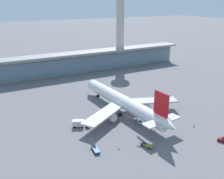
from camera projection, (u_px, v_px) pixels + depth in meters
ground_plane at (127, 116)px, 112.63m from camera, size 1200.00×1200.00×0.00m
airliner_on_stand at (124, 102)px, 113.83m from camera, size 51.56×67.34×17.92m
service_truck_near_nose_olive at (147, 145)px, 88.77m from camera, size 3.76×6.82×2.70m
service_truck_under_wing_red at (222, 140)px, 91.98m from camera, size 2.85×3.33×2.05m
service_truck_mid_apron_white at (139, 121)px, 106.31m from camera, size 3.67×6.84×2.70m
service_truck_by_tail_yellow at (80, 123)px, 102.40m from camera, size 7.61×5.05×3.10m
service_truck_on_taxiway_blue at (95, 149)px, 86.24m from camera, size 2.32×6.90×2.70m
terminal_building at (70, 63)px, 175.68m from camera, size 183.60×12.80×15.20m
control_tower at (120, 14)px, 198.72m from camera, size 12.00×12.00×72.25m
safety_cone_alpha at (172, 129)px, 100.78m from camera, size 0.62×0.62×0.70m
safety_cone_bravo at (195, 125)px, 103.96m from camera, size 0.62×0.62×0.70m
safety_cone_charlie at (194, 127)px, 102.39m from camera, size 0.62×0.62×0.70m
safety_cone_delta at (119, 149)px, 87.30m from camera, size 0.62×0.62×0.70m
safety_cone_echo at (155, 130)px, 99.91m from camera, size 0.62×0.62×0.70m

